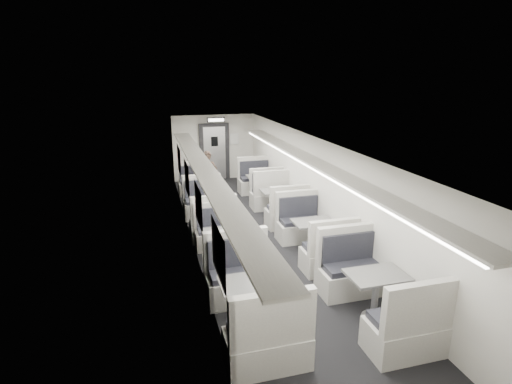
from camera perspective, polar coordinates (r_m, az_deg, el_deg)
room at (r=9.19m, az=0.25°, el=-0.19°), size 3.24×12.24×2.64m
booth_left_a at (r=12.59m, az=-8.50°, el=0.32°), size 0.98×1.98×1.06m
booth_left_b at (r=10.39m, az=-6.91°, el=-2.99°), size 1.08×2.18×1.17m
booth_left_c at (r=8.59m, az=-4.88°, el=-7.59°), size 0.96×1.94×1.04m
booth_left_d at (r=6.45m, az=-0.70°, el=-15.75°), size 1.15×2.33×1.25m
booth_right_a at (r=12.53m, az=0.85°, el=0.64°), size 1.10×2.22×1.19m
booth_right_b at (r=11.12m, az=3.08°, el=-1.55°), size 1.07×2.17×1.16m
booth_right_c at (r=8.93m, az=8.18°, el=-6.41°), size 1.09×2.20×1.18m
booth_right_d at (r=6.94m, az=16.65°, el=-14.03°), size 1.13×2.30×1.23m
passenger at (r=12.29m, az=-6.88°, el=2.14°), size 0.68×0.55×1.60m
window_a at (r=12.17m, az=-10.91°, el=4.47°), size 0.02×1.18×0.84m
window_b at (r=10.03m, az=-9.84°, el=1.91°), size 0.02×1.18×0.84m
window_c at (r=7.93m, az=-8.20°, el=-2.02°), size 0.02×1.18×0.84m
window_d at (r=5.91m, az=-5.38°, el=-8.69°), size 0.02×1.18×0.84m
luggage_rack_left at (r=8.47m, az=-7.34°, el=3.22°), size 0.46×10.40×0.09m
luggage_rack_right at (r=9.14m, az=8.32°, el=4.18°), size 0.46×10.40×0.09m
vestibule_door at (r=14.87m, az=-5.94°, el=5.68°), size 1.10×0.13×2.10m
exit_sign at (r=14.20m, az=-5.75°, el=10.23°), size 0.62×0.12×0.16m
wall_notice at (r=14.91m, az=-3.12°, el=7.57°), size 0.32×0.02×0.40m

